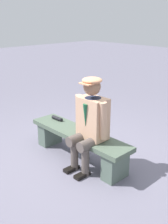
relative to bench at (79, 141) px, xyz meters
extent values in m
plane|color=slate|center=(0.00, 0.00, -0.30)|extent=(30.00, 30.00, 0.00)
cube|color=#4F614F|center=(0.00, 0.00, 0.11)|extent=(1.83, 0.43, 0.07)
cube|color=#526458|center=(-0.74, 0.00, -0.11)|extent=(0.20, 0.37, 0.38)
cube|color=#526458|center=(0.74, 0.00, -0.11)|extent=(0.20, 0.37, 0.38)
cube|color=tan|center=(-0.30, 0.00, 0.45)|extent=(0.41, 0.27, 0.59)
cylinder|color=#1E2338|center=(-0.30, 0.00, 0.72)|extent=(0.23, 0.23, 0.06)
cone|color=#195938|center=(-0.30, 0.14, 0.53)|extent=(0.07, 0.07, 0.33)
sphere|color=#8C664C|center=(-0.30, 0.02, 0.91)|extent=(0.24, 0.24, 0.24)
ellipsoid|color=tan|center=(-0.30, 0.02, 1.00)|extent=(0.27, 0.27, 0.08)
cube|color=tan|center=(-0.30, 0.13, 0.97)|extent=(0.19, 0.11, 0.02)
cylinder|color=#5A4F49|center=(-0.41, 0.12, 0.16)|extent=(0.15, 0.46, 0.15)
cylinder|color=#5A4F49|center=(-0.41, 0.25, -0.07)|extent=(0.11, 0.11, 0.46)
cube|color=black|center=(-0.41, 0.31, -0.28)|extent=(0.10, 0.24, 0.05)
cylinder|color=tan|center=(-0.54, 0.04, 0.49)|extent=(0.10, 0.13, 0.53)
cylinder|color=#5A4F49|center=(-0.18, 0.12, 0.16)|extent=(0.15, 0.46, 0.15)
cylinder|color=#5A4F49|center=(-0.18, 0.25, -0.07)|extent=(0.11, 0.11, 0.46)
cube|color=black|center=(-0.18, 0.31, -0.28)|extent=(0.10, 0.24, 0.05)
cylinder|color=tan|center=(-0.06, 0.04, 0.49)|extent=(0.10, 0.12, 0.52)
cylinder|color=black|center=(0.61, -0.07, 0.18)|extent=(0.22, 0.07, 0.06)
camera|label=1|loc=(-2.79, 2.52, 1.81)|focal=43.50mm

